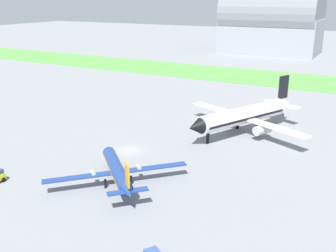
% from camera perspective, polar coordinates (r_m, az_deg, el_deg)
% --- Properties ---
extents(ground_plane, '(600.00, 600.00, 0.00)m').
position_cam_1_polar(ground_plane, '(72.07, -5.68, -3.58)').
color(ground_plane, gray).
extents(grass_taxiway_strip, '(360.00, 28.00, 0.08)m').
position_cam_1_polar(grass_taxiway_strip, '(141.92, 12.68, 6.94)').
color(grass_taxiway_strip, '#549342').
rests_on(grass_taxiway_strip, ground_plane).
extents(airplane_foreground_turboprop, '(15.69, 16.41, 6.40)m').
position_cam_1_polar(airplane_foreground_turboprop, '(58.85, -7.36, -6.32)').
color(airplane_foreground_turboprop, navy).
rests_on(airplane_foreground_turboprop, ground_plane).
extents(airplane_midfield_jet, '(27.98, 27.84, 10.54)m').
position_cam_1_polar(airplane_midfield_jet, '(81.18, 11.00, 1.52)').
color(airplane_midfield_jet, white).
rests_on(airplane_midfield_jet, ground_plane).
extents(hangar_distant, '(45.85, 30.18, 34.34)m').
position_cam_1_polar(hangar_distant, '(204.70, 14.71, 14.50)').
color(hangar_distant, '#9399A3').
rests_on(hangar_distant, ground_plane).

